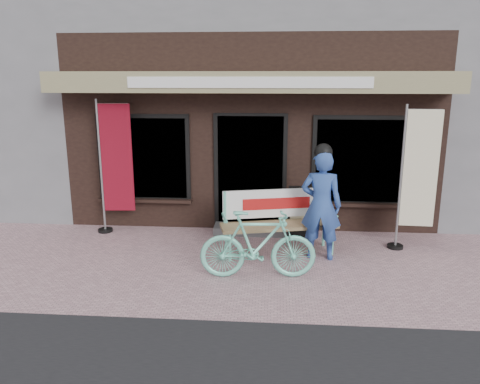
# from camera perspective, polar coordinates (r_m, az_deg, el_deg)

# --- Properties ---
(ground) EXTENTS (70.00, 70.00, 0.00)m
(ground) POSITION_cam_1_polar(r_m,az_deg,el_deg) (7.13, 0.31, -9.60)
(ground) COLOR #BB8F97
(ground) RESTS_ON ground
(storefront) EXTENTS (7.00, 6.77, 6.00)m
(storefront) POSITION_cam_1_polar(r_m,az_deg,el_deg) (11.49, 2.17, 14.66)
(storefront) COLOR black
(storefront) RESTS_ON ground
(bench) EXTENTS (1.96, 0.91, 1.03)m
(bench) POSITION_cam_1_polar(r_m,az_deg,el_deg) (7.74, 4.64, -2.96)
(bench) COLOR #6FD9BB
(bench) RESTS_ON ground
(person) EXTENTS (0.70, 0.52, 1.86)m
(person) POSITION_cam_1_polar(r_m,az_deg,el_deg) (7.45, 9.87, -1.34)
(person) COLOR #2C4B98
(person) RESTS_ON ground
(bicycle) EXTENTS (1.70, 0.59, 1.00)m
(bicycle) POSITION_cam_1_polar(r_m,az_deg,el_deg) (6.74, 2.20, -6.44)
(bicycle) COLOR #6FD9BB
(bicycle) RESTS_ON ground
(nobori_red) EXTENTS (0.73, 0.29, 2.46)m
(nobori_red) POSITION_cam_1_polar(r_m,az_deg,el_deg) (8.82, -15.06, 3.16)
(nobori_red) COLOR gray
(nobori_red) RESTS_ON ground
(nobori_cream) EXTENTS (0.71, 0.28, 2.42)m
(nobori_cream) POSITION_cam_1_polar(r_m,az_deg,el_deg) (8.18, 20.71, 1.75)
(nobori_cream) COLOR gray
(nobori_cream) RESTS_ON ground
(menu_stand) EXTENTS (0.47, 0.12, 0.94)m
(menu_stand) POSITION_cam_1_polar(r_m,az_deg,el_deg) (8.49, 7.47, -2.35)
(menu_stand) COLOR black
(menu_stand) RESTS_ON ground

